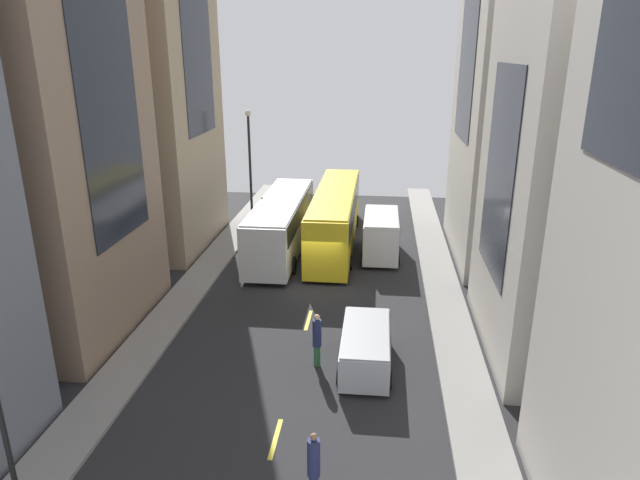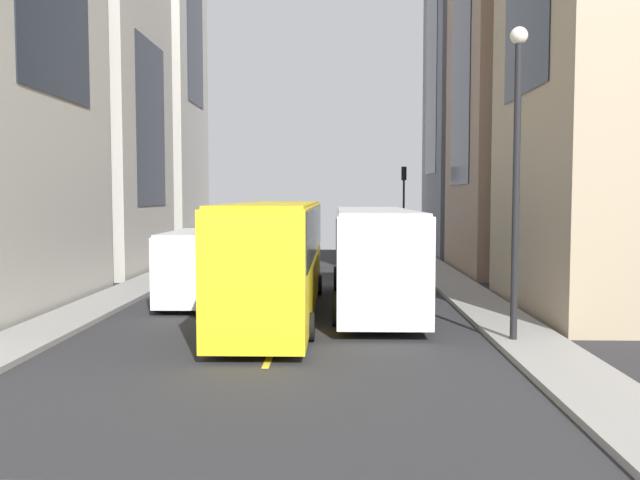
{
  "view_description": "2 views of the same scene",
  "coord_description": "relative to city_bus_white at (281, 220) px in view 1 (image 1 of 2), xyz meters",
  "views": [
    {
      "loc": [
        3.05,
        -27.34,
        11.99
      ],
      "look_at": [
        -0.22,
        2.87,
        1.55
      ],
      "focal_mm": 31.22,
      "sensor_mm": 36.0,
      "label": 1
    },
    {
      "loc": [
        -1.6,
        28.22,
        3.82
      ],
      "look_at": [
        -1.03,
        6.12,
        2.37
      ],
      "focal_mm": 37.77,
      "sensor_mm": 36.0,
      "label": 2
    }
  ],
  "objects": [
    {
      "name": "ground_plane",
      "position": [
        2.86,
        -5.03,
        -2.01
      ],
      "size": [
        39.05,
        39.05,
        0.0
      ],
      "primitive_type": "plane",
      "color": "#28282B"
    },
    {
      "name": "sidewalk_west",
      "position": [
        -3.71,
        -5.03,
        -1.93
      ],
      "size": [
        1.9,
        44.0,
        0.15
      ],
      "primitive_type": "cube",
      "color": "gray",
      "rests_on": "ground"
    },
    {
      "name": "sidewalk_east",
      "position": [
        9.43,
        -5.03,
        -1.93
      ],
      "size": [
        1.9,
        44.0,
        0.15
      ],
      "primitive_type": "cube",
      "color": "gray",
      "rests_on": "ground"
    },
    {
      "name": "lane_stripe_1",
      "position": [
        2.86,
        -17.63,
        -2.0
      ],
      "size": [
        0.16,
        2.0,
        0.01
      ],
      "primitive_type": "cube",
      "color": "yellow",
      "rests_on": "ground"
    },
    {
      "name": "lane_stripe_2",
      "position": [
        2.86,
        -9.23,
        -2.0
      ],
      "size": [
        0.16,
        2.0,
        0.01
      ],
      "primitive_type": "cube",
      "color": "yellow",
      "rests_on": "ground"
    },
    {
      "name": "lane_stripe_3",
      "position": [
        2.86,
        -0.83,
        -2.0
      ],
      "size": [
        0.16,
        2.0,
        0.01
      ],
      "primitive_type": "cube",
      "color": "yellow",
      "rests_on": "ground"
    },
    {
      "name": "lane_stripe_4",
      "position": [
        2.86,
        7.57,
        -2.0
      ],
      "size": [
        0.16,
        2.0,
        0.01
      ],
      "primitive_type": "cube",
      "color": "yellow",
      "rests_on": "ground"
    },
    {
      "name": "lane_stripe_5",
      "position": [
        2.86,
        15.97,
        -2.0
      ],
      "size": [
        0.16,
        2.0,
        0.01
      ],
      "primitive_type": "cube",
      "color": "yellow",
      "rests_on": "ground"
    },
    {
      "name": "building_east_1",
      "position": [
        14.89,
        -10.45,
        5.42
      ],
      "size": [
        8.69,
        9.04,
        14.85
      ],
      "color": "#B7B2A8",
      "rests_on": "ground"
    },
    {
      "name": "city_bus_white",
      "position": [
        0.0,
        0.0,
        0.0
      ],
      "size": [
        2.8,
        11.67,
        3.35
      ],
      "color": "silver",
      "rests_on": "ground"
    },
    {
      "name": "streetcar_yellow",
      "position": [
        3.21,
        1.56,
        0.12
      ],
      "size": [
        2.7,
        13.48,
        3.59
      ],
      "color": "yellow",
      "rests_on": "ground"
    },
    {
      "name": "delivery_van_white",
      "position": [
        6.15,
        -0.22,
        -0.5
      ],
      "size": [
        2.25,
        5.02,
        2.58
      ],
      "color": "white",
      "rests_on": "ground"
    },
    {
      "name": "car_silver_0",
      "position": [
        5.62,
        -12.94,
        -1.08
      ],
      "size": [
        2.06,
        4.42,
        1.57
      ],
      "color": "#B7BABF",
      "rests_on": "ground"
    },
    {
      "name": "pedestrian_crossing_mid",
      "position": [
        3.7,
        -13.06,
        -0.81
      ],
      "size": [
        0.36,
        0.36,
        2.25
      ],
      "rotation": [
        0.0,
        0.0,
        6.24
      ],
      "color": "#336B38",
      "rests_on": "ground"
    },
    {
      "name": "pedestrian_waiting_curb",
      "position": [
        4.41,
        -20.09,
        -0.81
      ],
      "size": [
        0.36,
        0.36,
        2.25
      ],
      "rotation": [
        0.0,
        0.0,
        3.12
      ],
      "color": "navy",
      "rests_on": "ground"
    },
    {
      "name": "streetlamp_near",
      "position": [
        -3.26,
        6.02,
        2.9
      ],
      "size": [
        0.44,
        0.44,
        7.88
      ],
      "color": "black",
      "rests_on": "ground"
    }
  ]
}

